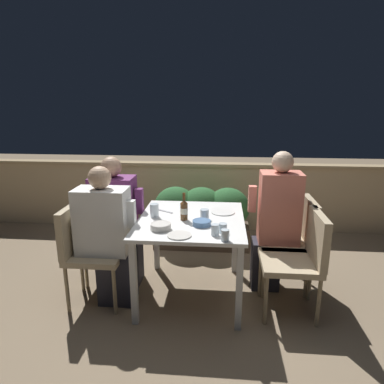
# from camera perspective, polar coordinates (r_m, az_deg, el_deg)

# --- Properties ---
(ground_plane) EXTENTS (16.00, 16.00, 0.00)m
(ground_plane) POSITION_cam_1_polar(r_m,az_deg,el_deg) (3.33, -0.12, -16.56)
(ground_plane) COLOR #847056
(parapet_wall) EXTENTS (9.00, 0.18, 0.92)m
(parapet_wall) POSITION_cam_1_polar(r_m,az_deg,el_deg) (4.76, 1.76, -0.53)
(parapet_wall) COLOR tan
(parapet_wall) RESTS_ON ground_plane
(dining_table) EXTENTS (0.92, 1.04, 0.74)m
(dining_table) POSITION_cam_1_polar(r_m,az_deg,el_deg) (3.04, -0.13, -6.01)
(dining_table) COLOR white
(dining_table) RESTS_ON ground_plane
(planter_hedge) EXTENTS (1.15, 0.47, 0.74)m
(planter_hedge) POSITION_cam_1_polar(r_m,az_deg,el_deg) (4.15, 1.59, -3.73)
(planter_hedge) COLOR brown
(planter_hedge) RESTS_ON ground_plane
(chair_left_near) EXTENTS (0.47, 0.47, 0.88)m
(chair_left_near) POSITION_cam_1_polar(r_m,az_deg,el_deg) (3.15, -17.33, -8.27)
(chair_left_near) COLOR tan
(chair_left_near) RESTS_ON ground_plane
(person_white_polo) EXTENTS (0.51, 0.26, 1.23)m
(person_white_polo) POSITION_cam_1_polar(r_m,az_deg,el_deg) (3.05, -13.87, -7.21)
(person_white_polo) COLOR #282833
(person_white_polo) RESTS_ON ground_plane
(chair_left_far) EXTENTS (0.47, 0.47, 0.88)m
(chair_left_far) POSITION_cam_1_polar(r_m,az_deg,el_deg) (3.45, -15.40, -6.05)
(chair_left_far) COLOR tan
(chair_left_far) RESTS_ON ground_plane
(person_purple_stripe) EXTENTS (0.49, 0.26, 1.25)m
(person_purple_stripe) POSITION_cam_1_polar(r_m,az_deg,el_deg) (3.35, -12.24, -4.77)
(person_purple_stripe) COLOR #282833
(person_purple_stripe) RESTS_ON ground_plane
(chair_right_near) EXTENTS (0.47, 0.47, 0.88)m
(chair_right_near) POSITION_cam_1_polar(r_m,az_deg,el_deg) (2.99, 17.94, -9.63)
(chair_right_near) COLOR tan
(chair_right_near) RESTS_ON ground_plane
(chair_right_far) EXTENTS (0.47, 0.47, 0.88)m
(chair_right_far) POSITION_cam_1_polar(r_m,az_deg,el_deg) (3.34, 16.97, -6.88)
(chair_right_far) COLOR tan
(chair_right_far) RESTS_ON ground_plane
(person_coral_top) EXTENTS (0.47, 0.26, 1.32)m
(person_coral_top) POSITION_cam_1_polar(r_m,az_deg,el_deg) (3.26, 13.68, -4.74)
(person_coral_top) COLOR #282833
(person_coral_top) RESTS_ON ground_plane
(beer_bottle) EXTENTS (0.07, 0.07, 0.24)m
(beer_bottle) POSITION_cam_1_polar(r_m,az_deg,el_deg) (2.95, -1.34, -2.96)
(beer_bottle) COLOR brown
(beer_bottle) RESTS_ON dining_table
(plate_0) EXTENTS (0.22, 0.22, 0.01)m
(plate_0) POSITION_cam_1_polar(r_m,az_deg,el_deg) (3.18, 5.16, -3.33)
(plate_0) COLOR white
(plate_0) RESTS_ON dining_table
(plate_1) EXTENTS (0.19, 0.19, 0.01)m
(plate_1) POSITION_cam_1_polar(r_m,az_deg,el_deg) (2.64, -2.15, -7.23)
(plate_1) COLOR silver
(plate_1) RESTS_ON dining_table
(bowl_0) EXTENTS (0.15, 0.15, 0.04)m
(bowl_0) POSITION_cam_1_polar(r_m,az_deg,el_deg) (2.84, 1.63, -5.10)
(bowl_0) COLOR #4C709E
(bowl_0) RESTS_ON dining_table
(bowl_1) EXTENTS (0.17, 0.17, 0.05)m
(bowl_1) POSITION_cam_1_polar(r_m,az_deg,el_deg) (2.77, -5.24, -5.65)
(bowl_1) COLOR beige
(bowl_1) RESTS_ON dining_table
(glass_cup_0) EXTENTS (0.08, 0.08, 0.09)m
(glass_cup_0) POSITION_cam_1_polar(r_m,az_deg,el_deg) (2.98, 2.12, -3.74)
(glass_cup_0) COLOR silver
(glass_cup_0) RESTS_ON dining_table
(glass_cup_1) EXTENTS (0.08, 0.08, 0.12)m
(glass_cup_1) POSITION_cam_1_polar(r_m,az_deg,el_deg) (3.05, -6.28, -3.07)
(glass_cup_1) COLOR silver
(glass_cup_1) RESTS_ON dining_table
(glass_cup_2) EXTENTS (0.06, 0.06, 0.09)m
(glass_cup_2) POSITION_cam_1_polar(r_m,az_deg,el_deg) (2.64, 3.87, -6.31)
(glass_cup_2) COLOR silver
(glass_cup_2) RESTS_ON dining_table
(glass_cup_3) EXTENTS (0.06, 0.06, 0.09)m
(glass_cup_3) POSITION_cam_1_polar(r_m,az_deg,el_deg) (2.55, 5.54, -7.18)
(glass_cup_3) COLOR silver
(glass_cup_3) RESTS_ON dining_table
(glass_cup_4) EXTENTS (0.07, 0.07, 0.08)m
(glass_cup_4) POSITION_cam_1_polar(r_m,az_deg,el_deg) (2.70, 5.15, -6.00)
(glass_cup_4) COLOR silver
(glass_cup_4) RESTS_ON dining_table
(fork_0) EXTENTS (0.16, 0.10, 0.01)m
(fork_0) POSITION_cam_1_polar(r_m,az_deg,el_deg) (3.20, -4.49, -3.22)
(fork_0) COLOR silver
(fork_0) RESTS_ON dining_table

